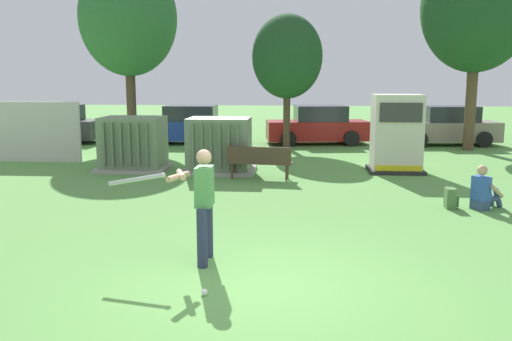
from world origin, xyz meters
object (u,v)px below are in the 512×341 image
(transformer_mid_west, at_px, (219,146))
(sports_ball, at_px, (204,292))
(batter, at_px, (201,200))
(parked_car_rightmost, at_px, (446,127))
(park_bench, at_px, (259,160))
(parked_car_right_of_center, at_px, (318,126))
(backpack, at_px, (451,198))
(generator_enclosure, at_px, (396,134))
(parked_car_left_of_center, at_px, (189,126))
(seated_spectator, at_px, (484,192))
(parked_car_leftmost, at_px, (53,125))
(transformer_west, at_px, (133,144))

(transformer_mid_west, distance_m, sports_ball, 9.41)
(batter, relative_size, parked_car_rightmost, 0.40)
(park_bench, distance_m, parked_car_right_of_center, 8.57)
(backpack, bearing_deg, generator_enclosure, 95.16)
(park_bench, distance_m, parked_car_left_of_center, 8.80)
(batter, distance_m, sports_ball, 1.63)
(seated_spectator, relative_size, backpack, 2.19)
(generator_enclosure, relative_size, parked_car_leftmost, 0.54)
(backpack, height_order, parked_car_rightmost, parked_car_rightmost)
(seated_spectator, distance_m, parked_car_leftmost, 18.31)
(batter, bearing_deg, transformer_mid_west, 96.49)
(sports_ball, xyz_separation_m, seated_spectator, (5.15, 5.19, 0.33))
(seated_spectator, bearing_deg, parked_car_right_of_center, 105.74)
(parked_car_leftmost, bearing_deg, transformer_west, -49.99)
(batter, distance_m, parked_car_rightmost, 17.17)
(seated_spectator, relative_size, parked_car_rightmost, 0.22)
(transformer_mid_west, xyz_separation_m, backpack, (5.65, -4.10, -0.57))
(seated_spectator, height_order, parked_car_leftmost, parked_car_leftmost)
(park_bench, relative_size, parked_car_leftmost, 0.43)
(sports_ball, xyz_separation_m, parked_car_rightmost, (7.27, 16.74, 0.71))
(sports_ball, bearing_deg, parked_car_rightmost, 66.52)
(transformer_mid_west, bearing_deg, parked_car_leftmost, 140.32)
(sports_ball, height_order, backpack, backpack)
(transformer_mid_west, relative_size, generator_enclosure, 0.91)
(sports_ball, bearing_deg, parked_car_left_of_center, 102.27)
(transformer_mid_west, bearing_deg, batter, -83.51)
(backpack, bearing_deg, seated_spectator, -0.96)
(sports_ball, bearing_deg, parked_car_right_of_center, 83.40)
(generator_enclosure, bearing_deg, parked_car_rightmost, 65.00)
(park_bench, distance_m, parked_car_rightmost, 11.11)
(park_bench, xyz_separation_m, batter, (-0.36, -6.95, 0.44))
(transformer_west, bearing_deg, generator_enclosure, 2.70)
(park_bench, bearing_deg, backpack, -34.97)
(transformer_west, distance_m, backpack, 9.35)
(parked_car_rightmost, bearing_deg, transformer_west, -146.77)
(park_bench, distance_m, parked_car_leftmost, 12.42)
(parked_car_leftmost, bearing_deg, backpack, -38.23)
(generator_enclosure, height_order, backpack, generator_enclosure)
(generator_enclosure, height_order, parked_car_left_of_center, generator_enclosure)
(park_bench, height_order, parked_car_left_of_center, parked_car_left_of_center)
(generator_enclosure, height_order, parked_car_leftmost, generator_enclosure)
(parked_car_leftmost, height_order, parked_car_right_of_center, same)
(park_bench, relative_size, seated_spectator, 1.90)
(parked_car_right_of_center, bearing_deg, park_bench, -102.39)
(generator_enclosure, height_order, sports_ball, generator_enclosure)
(transformer_west, xyz_separation_m, sports_ball, (3.83, -9.47, -0.74))
(generator_enclosure, bearing_deg, park_bench, -158.39)
(batter, height_order, seated_spectator, batter)
(parked_car_leftmost, bearing_deg, generator_enclosure, -25.14)
(transformer_west, xyz_separation_m, batter, (3.56, -8.15, 0.19))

